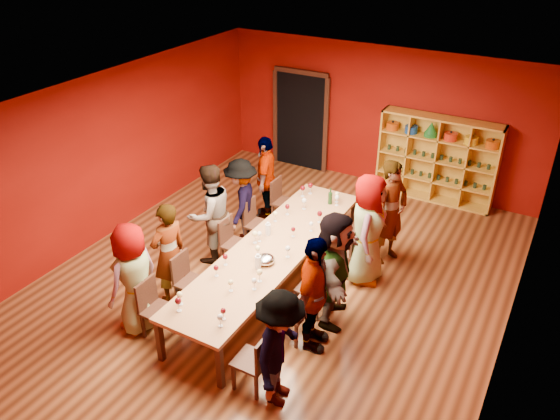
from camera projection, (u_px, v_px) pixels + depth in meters
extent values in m
cube|color=#552D16|center=(273.00, 286.00, 8.92)|extent=(7.10, 9.10, 0.02)
cube|color=#6F0B05|center=(378.00, 117.00, 11.60)|extent=(7.10, 0.02, 3.00)
cube|color=#6F0B05|center=(101.00, 159.00, 9.68)|extent=(0.02, 9.10, 3.00)
cube|color=#6F0B05|center=(520.00, 273.00, 6.67)|extent=(0.02, 9.10, 3.00)
cube|color=silver|center=(271.00, 109.00, 7.44)|extent=(7.10, 9.10, 0.02)
cube|color=#A26D43|center=(272.00, 249.00, 8.56)|extent=(1.10, 4.50, 0.06)
cube|color=black|center=(160.00, 340.00, 7.31)|extent=(0.08, 0.08, 0.69)
cube|color=black|center=(307.00, 205.00, 10.60)|extent=(0.08, 0.08, 0.69)
cube|color=black|center=(220.00, 367.00, 6.89)|extent=(0.08, 0.08, 0.69)
cube|color=black|center=(353.00, 217.00, 10.18)|extent=(0.08, 0.08, 0.69)
cube|color=black|center=(301.00, 121.00, 12.52)|extent=(1.20, 0.14, 2.20)
cube|color=black|center=(301.00, 72.00, 11.90)|extent=(1.32, 0.06, 0.10)
cube|color=black|center=(275.00, 117.00, 12.74)|extent=(0.10, 0.06, 2.20)
cube|color=black|center=(326.00, 127.00, 12.19)|extent=(0.10, 0.06, 2.20)
cube|color=gold|center=(382.00, 148.00, 11.63)|extent=(0.04, 0.40, 1.80)
cube|color=gold|center=(497.00, 172.00, 10.62)|extent=(0.04, 0.40, 1.80)
cube|color=gold|center=(443.00, 118.00, 10.69)|extent=(2.40, 0.40, 0.04)
cube|color=gold|center=(431.00, 198.00, 11.55)|extent=(2.40, 0.40, 0.04)
cube|color=gold|center=(439.00, 156.00, 11.27)|extent=(2.40, 0.02, 1.80)
cube|color=gold|center=(434.00, 179.00, 11.34)|extent=(2.36, 0.38, 0.03)
cube|color=gold|center=(437.00, 159.00, 11.12)|extent=(2.36, 0.38, 0.03)
cube|color=gold|center=(440.00, 139.00, 10.90)|extent=(2.36, 0.38, 0.03)
cube|color=gold|center=(408.00, 154.00, 11.38)|extent=(0.03, 0.38, 1.76)
cube|color=gold|center=(437.00, 159.00, 11.12)|extent=(0.03, 0.38, 1.76)
cube|color=gold|center=(467.00, 166.00, 10.87)|extent=(0.03, 0.38, 1.76)
cylinder|color=#BF4A0B|center=(392.00, 126.00, 11.29)|extent=(0.26, 0.26, 0.15)
sphere|color=black|center=(393.00, 122.00, 11.24)|extent=(0.05, 0.05, 0.05)
cylinder|color=#164499|center=(411.00, 129.00, 11.12)|extent=(0.26, 0.26, 0.15)
sphere|color=black|center=(412.00, 125.00, 11.07)|extent=(0.05, 0.05, 0.05)
cylinder|color=#1C702D|center=(430.00, 134.00, 10.96)|extent=(0.26, 0.26, 0.08)
cone|color=#1C702D|center=(431.00, 127.00, 10.89)|extent=(0.24, 0.24, 0.22)
cylinder|color=red|center=(451.00, 136.00, 10.77)|extent=(0.26, 0.26, 0.15)
sphere|color=black|center=(451.00, 132.00, 10.73)|extent=(0.05, 0.05, 0.05)
cylinder|color=gold|center=(471.00, 140.00, 10.60)|extent=(0.26, 0.26, 0.15)
sphere|color=black|center=(472.00, 136.00, 10.55)|extent=(0.05, 0.05, 0.05)
cylinder|color=#BF4A0B|center=(493.00, 144.00, 10.43)|extent=(0.26, 0.26, 0.15)
sphere|color=black|center=(494.00, 139.00, 10.38)|extent=(0.05, 0.05, 0.05)
cylinder|color=#1B311F|center=(387.00, 166.00, 11.75)|extent=(0.07, 0.07, 0.10)
cylinder|color=#1B311F|center=(395.00, 168.00, 11.67)|extent=(0.07, 0.07, 0.10)
cylinder|color=#1B311F|center=(404.00, 170.00, 11.59)|extent=(0.07, 0.07, 0.10)
cylinder|color=#1B311F|center=(412.00, 172.00, 11.51)|extent=(0.07, 0.07, 0.10)
cylinder|color=#1B311F|center=(421.00, 174.00, 11.43)|extent=(0.07, 0.07, 0.10)
cylinder|color=#1B311F|center=(430.00, 176.00, 11.35)|extent=(0.07, 0.07, 0.10)
cylinder|color=#1B311F|center=(438.00, 177.00, 11.27)|extent=(0.07, 0.07, 0.10)
cylinder|color=#1B311F|center=(447.00, 179.00, 11.19)|extent=(0.07, 0.07, 0.10)
cylinder|color=#1B311F|center=(456.00, 181.00, 11.11)|extent=(0.07, 0.07, 0.10)
cylinder|color=#1B311F|center=(466.00, 183.00, 11.03)|extent=(0.07, 0.07, 0.10)
cylinder|color=#1B311F|center=(475.00, 185.00, 10.96)|extent=(0.07, 0.07, 0.10)
cylinder|color=#1B311F|center=(485.00, 187.00, 10.88)|extent=(0.07, 0.07, 0.10)
cylinder|color=#1B311F|center=(389.00, 147.00, 11.53)|extent=(0.07, 0.07, 0.10)
cylinder|color=#1B311F|center=(398.00, 149.00, 11.45)|extent=(0.07, 0.07, 0.10)
cylinder|color=#1B311F|center=(406.00, 150.00, 11.37)|extent=(0.07, 0.07, 0.10)
cylinder|color=#1B311F|center=(415.00, 152.00, 11.29)|extent=(0.07, 0.07, 0.10)
cylinder|color=#1B311F|center=(424.00, 154.00, 11.21)|extent=(0.07, 0.07, 0.10)
cylinder|color=#1B311F|center=(433.00, 156.00, 11.13)|extent=(0.07, 0.07, 0.10)
cylinder|color=#1B311F|center=(442.00, 157.00, 11.05)|extent=(0.07, 0.07, 0.10)
cylinder|color=#1B311F|center=(451.00, 159.00, 10.97)|extent=(0.07, 0.07, 0.10)
cylinder|color=#1B311F|center=(460.00, 161.00, 10.89)|extent=(0.07, 0.07, 0.10)
cylinder|color=#1B311F|center=(469.00, 163.00, 10.81)|extent=(0.07, 0.07, 0.10)
cylinder|color=#1B311F|center=(479.00, 165.00, 10.73)|extent=(0.07, 0.07, 0.10)
cylinder|color=#1B311F|center=(489.00, 167.00, 10.66)|extent=(0.07, 0.07, 0.10)
cube|color=black|center=(159.00, 311.00, 7.71)|extent=(0.42, 0.42, 0.04)
cube|color=black|center=(146.00, 293.00, 7.67)|extent=(0.04, 0.40, 0.44)
cube|color=black|center=(143.00, 326.00, 7.76)|extent=(0.04, 0.04, 0.41)
cube|color=black|center=(162.00, 334.00, 7.61)|extent=(0.04, 0.04, 0.41)
cube|color=black|center=(159.00, 312.00, 8.02)|extent=(0.04, 0.04, 0.41)
cube|color=black|center=(177.00, 320.00, 7.87)|extent=(0.04, 0.04, 0.41)
imported|color=#131B36|center=(134.00, 278.00, 7.66)|extent=(0.52, 0.87, 1.71)
cube|color=black|center=(191.00, 283.00, 8.28)|extent=(0.42, 0.42, 0.04)
cube|color=black|center=(180.00, 266.00, 8.24)|extent=(0.04, 0.40, 0.44)
cube|color=black|center=(177.00, 297.00, 8.33)|extent=(0.04, 0.04, 0.41)
cube|color=black|center=(195.00, 304.00, 8.19)|extent=(0.04, 0.04, 0.41)
cube|color=black|center=(191.00, 285.00, 8.59)|extent=(0.04, 0.04, 0.41)
cube|color=black|center=(208.00, 292.00, 8.45)|extent=(0.04, 0.04, 0.41)
imported|color=#141637|center=(169.00, 253.00, 8.24)|extent=(0.58, 0.70, 1.68)
cube|color=black|center=(236.00, 245.00, 9.20)|extent=(0.42, 0.42, 0.04)
cube|color=black|center=(226.00, 230.00, 9.17)|extent=(0.04, 0.40, 0.44)
cube|color=black|center=(222.00, 258.00, 9.26)|extent=(0.04, 0.04, 0.41)
cube|color=black|center=(239.00, 263.00, 9.11)|extent=(0.04, 0.04, 0.41)
cube|color=black|center=(233.00, 248.00, 9.52)|extent=(0.04, 0.04, 0.41)
cube|color=black|center=(250.00, 254.00, 9.37)|extent=(0.04, 0.04, 0.41)
imported|color=#141D39|center=(210.00, 214.00, 9.19)|extent=(0.73, 0.97, 1.78)
cube|color=black|center=(259.00, 225.00, 9.77)|extent=(0.42, 0.42, 0.04)
cube|color=black|center=(249.00, 211.00, 9.73)|extent=(0.04, 0.40, 0.44)
cube|color=black|center=(246.00, 237.00, 9.82)|extent=(0.04, 0.04, 0.41)
cube|color=black|center=(262.00, 243.00, 9.68)|extent=(0.04, 0.04, 0.41)
cube|color=black|center=(256.00, 229.00, 10.08)|extent=(0.04, 0.04, 0.41)
cube|color=black|center=(272.00, 234.00, 9.93)|extent=(0.04, 0.04, 0.41)
imported|color=#151F3B|center=(241.00, 202.00, 9.73)|extent=(0.76, 1.13, 1.62)
cube|color=black|center=(285.00, 203.00, 10.50)|extent=(0.42, 0.42, 0.04)
cube|color=black|center=(276.00, 189.00, 10.47)|extent=(0.04, 0.40, 0.44)
cube|color=black|center=(273.00, 214.00, 10.56)|extent=(0.04, 0.04, 0.41)
cube|color=black|center=(288.00, 219.00, 10.41)|extent=(0.04, 0.04, 0.41)
cube|color=black|center=(281.00, 207.00, 10.81)|extent=(0.04, 0.04, 0.41)
cube|color=black|center=(296.00, 211.00, 10.67)|extent=(0.04, 0.04, 0.41)
imported|color=white|center=(266.00, 178.00, 10.47)|extent=(0.76, 1.09, 1.71)
cube|color=black|center=(252.00, 361.00, 6.86)|extent=(0.42, 0.42, 0.04)
cube|color=black|center=(264.00, 352.00, 6.66)|extent=(0.04, 0.40, 0.44)
cube|color=black|center=(234.00, 377.00, 6.92)|extent=(0.04, 0.04, 0.41)
cube|color=black|center=(256.00, 388.00, 6.77)|extent=(0.04, 0.04, 0.41)
cube|color=black|center=(248.00, 360.00, 7.18)|extent=(0.04, 0.04, 0.41)
cube|color=black|center=(270.00, 370.00, 7.03)|extent=(0.04, 0.04, 0.41)
imported|color=#131834|center=(280.00, 349.00, 6.50)|extent=(0.62, 1.12, 1.63)
cube|color=black|center=(291.00, 313.00, 7.66)|extent=(0.42, 0.42, 0.04)
cube|color=black|center=(304.00, 304.00, 7.47)|extent=(0.04, 0.40, 0.44)
cube|color=black|center=(275.00, 328.00, 7.72)|extent=(0.04, 0.04, 0.41)
cube|color=black|center=(296.00, 336.00, 7.57)|extent=(0.04, 0.04, 0.41)
cube|color=black|center=(287.00, 315.00, 7.98)|extent=(0.04, 0.04, 0.41)
cube|color=black|center=(307.00, 322.00, 7.83)|extent=(0.04, 0.04, 0.41)
imported|color=#515056|center=(313.00, 295.00, 7.30)|extent=(0.64, 1.10, 1.76)
cube|color=black|center=(312.00, 288.00, 8.17)|extent=(0.42, 0.42, 0.04)
cube|color=black|center=(324.00, 279.00, 7.97)|extent=(0.04, 0.40, 0.44)
cube|color=black|center=(297.00, 302.00, 8.22)|extent=(0.04, 0.04, 0.41)
cube|color=black|center=(317.00, 310.00, 8.07)|extent=(0.04, 0.04, 0.41)
cube|color=black|center=(307.00, 290.00, 8.48)|extent=(0.04, 0.04, 0.41)
cube|color=black|center=(327.00, 297.00, 8.33)|extent=(0.04, 0.04, 0.41)
imported|color=#5F82C4|center=(335.00, 269.00, 7.79)|extent=(0.92, 1.74, 1.80)
cube|color=black|center=(344.00, 250.00, 9.06)|extent=(0.42, 0.42, 0.04)
cube|color=black|center=(355.00, 241.00, 8.86)|extent=(0.04, 0.40, 0.44)
cube|color=black|center=(330.00, 263.00, 9.11)|extent=(0.04, 0.04, 0.41)
cube|color=black|center=(348.00, 269.00, 8.97)|extent=(0.04, 0.04, 0.41)
cube|color=black|center=(338.00, 254.00, 9.37)|extent=(0.04, 0.04, 0.41)
cube|color=black|center=(356.00, 259.00, 9.22)|extent=(0.04, 0.04, 0.41)
imported|color=silver|center=(367.00, 230.00, 8.65)|extent=(0.69, 1.01, 1.89)
cube|color=black|center=(361.00, 230.00, 9.62)|extent=(0.42, 0.42, 0.04)
cube|color=black|center=(372.00, 221.00, 9.42)|extent=(0.04, 0.40, 0.44)
cube|color=black|center=(347.00, 243.00, 9.67)|extent=(0.04, 0.04, 0.41)
cube|color=black|center=(365.00, 248.00, 9.53)|extent=(0.04, 0.04, 0.41)
cube|color=black|center=(355.00, 234.00, 9.93)|extent=(0.04, 0.04, 0.41)
cube|color=black|center=(372.00, 239.00, 9.79)|extent=(0.04, 0.04, 0.41)
imported|color=#49494E|center=(391.00, 212.00, 9.16)|extent=(0.71, 0.81, 1.86)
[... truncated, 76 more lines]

